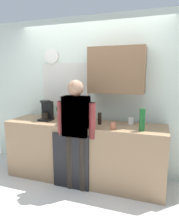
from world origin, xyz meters
TOP-DOWN VIEW (x-y plane):
  - ground_plane at (0.00, 0.00)m, footprint 8.00×8.00m
  - kitchen_counter at (0.00, 0.30)m, footprint 2.48×0.64m
  - dishwasher_panel at (-0.08, -0.03)m, footprint 0.56×0.02m
  - back_wall_assembly at (0.05, 0.70)m, footprint 4.08×0.42m
  - coffee_maker at (-0.64, 0.29)m, footprint 0.20×0.20m
  - bottle_red_vinegar at (-0.12, 0.34)m, footprint 0.06×0.06m
  - bottle_green_wine at (0.89, 0.13)m, footprint 0.07×0.07m
  - bottle_dark_sauce at (0.26, 0.29)m, footprint 0.06×0.06m
  - cup_yellow_cup at (-0.76, 0.46)m, footprint 0.07×0.07m
  - cup_white_mug at (0.70, 0.47)m, footprint 0.08×0.08m
  - cup_terracotta_mug at (0.51, 0.09)m, footprint 0.08×0.08m
  - mixing_bowl at (-0.31, 0.27)m, footprint 0.22×0.22m
  - potted_plant at (-0.52, 0.54)m, footprint 0.15×0.15m
  - storage_canister at (0.01, 0.09)m, footprint 0.14×0.14m
  - person_at_sink at (0.00, 0.00)m, footprint 0.57×0.22m
  - person_guest at (0.00, 0.00)m, footprint 0.57×0.22m

SIDE VIEW (x-z plane):
  - ground_plane at x=0.00m, z-range 0.00..0.00m
  - dishwasher_panel at x=-0.08m, z-range 0.00..0.84m
  - kitchen_counter at x=0.00m, z-range 0.00..0.93m
  - person_at_sink at x=0.00m, z-range 0.15..1.75m
  - person_guest at x=0.00m, z-range 0.15..1.75m
  - mixing_bowl at x=-0.31m, z-range 0.93..1.01m
  - cup_yellow_cup at x=-0.76m, z-range 0.93..1.02m
  - cup_terracotta_mug at x=0.51m, z-range 0.93..1.02m
  - cup_white_mug at x=0.70m, z-range 0.93..1.03m
  - storage_canister at x=0.01m, z-range 0.93..1.10m
  - bottle_dark_sauce at x=0.26m, z-range 0.93..1.11m
  - bottle_red_vinegar at x=-0.12m, z-range 0.93..1.15m
  - potted_plant at x=-0.52m, z-range 0.95..1.18m
  - coffee_maker at x=-0.64m, z-range 0.91..1.24m
  - bottle_green_wine at x=0.89m, z-range 0.93..1.23m
  - back_wall_assembly at x=0.05m, z-range 0.07..2.67m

